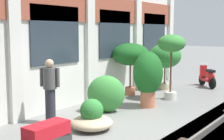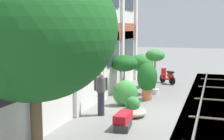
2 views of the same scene
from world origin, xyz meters
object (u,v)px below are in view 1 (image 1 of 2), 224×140
at_px(potted_plant_tall_urn, 130,55).
at_px(topiary_hedge, 106,94).
at_px(potted_plant_low_pan, 171,48).
at_px(potted_plant_square_trough, 47,137).
at_px(potted_plant_terracotta_small, 165,57).
at_px(potted_plant_wide_bowl, 92,119).
at_px(potted_plant_glazed_jar, 148,75).
at_px(resident_by_doorway, 50,89).
at_px(scooter_near_curb, 208,77).

height_order(potted_plant_tall_urn, topiary_hedge, potted_plant_tall_urn).
height_order(potted_plant_low_pan, potted_plant_square_trough, potted_plant_low_pan).
bearing_deg(topiary_hedge, potted_plant_terracotta_small, 3.53).
distance_m(potted_plant_wide_bowl, potted_plant_tall_urn, 4.40).
relative_size(potted_plant_glazed_jar, resident_by_doorway, 1.05).
relative_size(potted_plant_glazed_jar, potted_plant_terracotta_small, 0.94).
height_order(potted_plant_square_trough, scooter_near_curb, scooter_near_curb).
bearing_deg(potted_plant_wide_bowl, potted_plant_tall_urn, 20.68).
xyz_separation_m(potted_plant_wide_bowl, potted_plant_square_trough, (-1.47, -0.06, -0.02)).
relative_size(potted_plant_low_pan, resident_by_doorway, 1.35).
bearing_deg(potted_plant_terracotta_small, scooter_near_curb, -38.79).
height_order(potted_plant_tall_urn, resident_by_doorway, potted_plant_tall_urn).
xyz_separation_m(potted_plant_terracotta_small, potted_plant_low_pan, (-1.55, -1.02, 0.45)).
height_order(potted_plant_terracotta_small, potted_plant_low_pan, potted_plant_low_pan).
xyz_separation_m(potted_plant_wide_bowl, potted_plant_tall_urn, (3.96, 1.50, 1.21)).
height_order(potted_plant_wide_bowl, potted_plant_low_pan, potted_plant_low_pan).
height_order(potted_plant_wide_bowl, potted_plant_tall_urn, potted_plant_tall_urn).
xyz_separation_m(potted_plant_glazed_jar, potted_plant_terracotta_small, (2.96, 0.94, 0.34)).
distance_m(potted_plant_wide_bowl, resident_by_doorway, 1.36).
relative_size(potted_plant_square_trough, resident_by_doorway, 0.67).
distance_m(potted_plant_glazed_jar, resident_by_doorway, 3.21).
height_order(potted_plant_tall_urn, scooter_near_curb, potted_plant_tall_urn).
height_order(potted_plant_wide_bowl, resident_by_doorway, resident_by_doorway).
distance_m(potted_plant_wide_bowl, scooter_near_curb, 7.27).
bearing_deg(resident_by_doorway, potted_plant_wide_bowl, 76.31).
distance_m(potted_plant_terracotta_small, resident_by_doorway, 5.99).
distance_m(potted_plant_terracotta_small, potted_plant_square_trough, 7.35).
xyz_separation_m(potted_plant_glazed_jar, potted_plant_low_pan, (1.42, -0.08, 0.79)).
distance_m(scooter_near_curb, topiary_hedge, 5.84).
bearing_deg(potted_plant_tall_urn, resident_by_doorway, -175.68).
xyz_separation_m(potted_plant_terracotta_small, topiary_hedge, (-4.21, -0.26, -0.80)).
bearing_deg(potted_plant_wide_bowl, potted_plant_square_trough, -177.74).
xyz_separation_m(potted_plant_low_pan, potted_plant_tall_urn, (-0.21, 1.53, -0.31)).
xyz_separation_m(potted_plant_terracotta_small, potted_plant_tall_urn, (-1.76, 0.51, 0.14)).
relative_size(potted_plant_terracotta_small, potted_plant_tall_urn, 0.96).
xyz_separation_m(potted_plant_wide_bowl, potted_plant_low_pan, (4.18, -0.03, 1.52)).
xyz_separation_m(potted_plant_glazed_jar, resident_by_doorway, (-3.01, 1.13, -0.10)).
xyz_separation_m(potted_plant_low_pan, topiary_hedge, (-2.67, 0.76, -1.25)).
bearing_deg(potted_plant_glazed_jar, potted_plant_square_trough, -178.55).
distance_m(potted_plant_wide_bowl, potted_plant_terracotta_small, 5.91).
bearing_deg(potted_plant_low_pan, resident_by_doorway, 164.70).
bearing_deg(potted_plant_square_trough, potted_plant_terracotta_small, 8.28).
distance_m(potted_plant_tall_urn, topiary_hedge, 2.73).
xyz_separation_m(potted_plant_wide_bowl, scooter_near_curb, (7.27, -0.25, 0.17)).
bearing_deg(potted_plant_glazed_jar, potted_plant_low_pan, -3.29).
distance_m(potted_plant_terracotta_small, potted_plant_tall_urn, 1.84).
relative_size(potted_plant_glazed_jar, scooter_near_curb, 1.63).
bearing_deg(potted_plant_tall_urn, potted_plant_low_pan, -82.04).
xyz_separation_m(potted_plant_glazed_jar, scooter_near_curb, (4.51, -0.30, -0.56)).
bearing_deg(potted_plant_wide_bowl, resident_by_doorway, 101.94).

